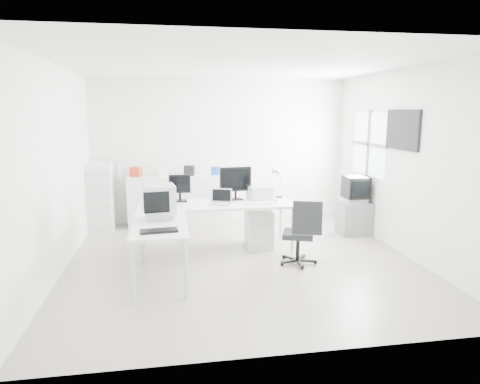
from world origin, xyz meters
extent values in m
cube|color=beige|center=(0.00, 0.00, 0.00)|extent=(5.00, 5.00, 0.01)
cube|color=white|center=(0.00, 0.00, 2.80)|extent=(5.00, 5.00, 0.01)
cube|color=white|center=(0.00, 2.50, 1.40)|extent=(5.00, 0.02, 2.80)
cube|color=white|center=(-2.50, 0.00, 1.40)|extent=(0.02, 5.00, 2.80)
cube|color=white|center=(2.50, 0.00, 1.40)|extent=(0.02, 5.00, 2.80)
cube|color=white|center=(0.39, 0.66, 0.30)|extent=(0.40, 0.50, 0.60)
cube|color=black|center=(-1.16, 0.71, 0.83)|extent=(0.47, 0.39, 0.15)
cube|color=white|center=(0.34, 0.46, 0.76)|extent=(0.46, 0.20, 0.02)
sphere|color=white|center=(0.64, 0.51, 0.78)|extent=(0.06, 0.06, 0.06)
cube|color=silver|center=(0.44, 0.83, 0.86)|extent=(0.42, 0.38, 0.21)
cube|color=black|center=(-1.16, -0.89, 0.76)|extent=(0.46, 0.22, 0.03)
cube|color=slate|center=(2.22, 1.08, 0.29)|extent=(0.54, 0.44, 0.59)
cube|color=white|center=(-0.85, 2.24, 0.48)|extent=(1.93, 0.48, 0.97)
cube|color=red|center=(-1.65, 2.24, 1.06)|extent=(0.22, 0.21, 0.18)
cube|color=white|center=(-1.15, 2.24, 1.04)|extent=(0.15, 0.13, 0.15)
cube|color=black|center=(-0.65, 2.24, 1.06)|extent=(0.22, 0.21, 0.19)
cube|color=blue|center=(-0.15, 2.24, 1.04)|extent=(0.18, 0.17, 0.15)
cylinder|color=white|center=(-1.95, 2.28, 1.08)|extent=(0.07, 0.07, 0.22)
cube|color=white|center=(-2.28, 2.10, 0.63)|extent=(0.44, 0.53, 1.26)
camera|label=1|loc=(-1.01, -5.92, 2.16)|focal=32.00mm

